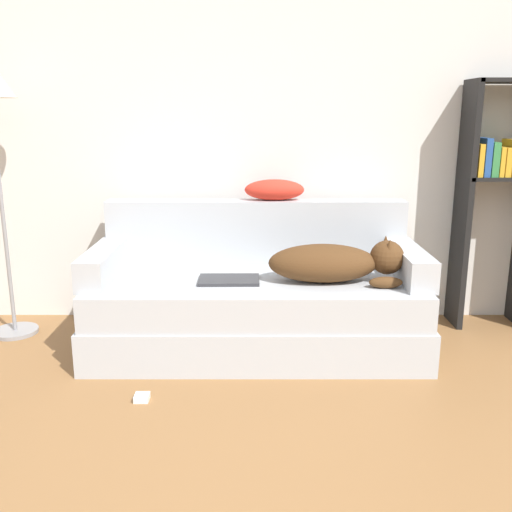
% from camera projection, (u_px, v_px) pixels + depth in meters
% --- Properties ---
extents(wall_back, '(6.94, 0.06, 2.70)m').
position_uv_depth(wall_back, '(271.00, 114.00, 3.64)').
color(wall_back, silver).
rests_on(wall_back, ground_plane).
extents(couch, '(1.91, 0.86, 0.43)m').
position_uv_depth(couch, '(256.00, 313.00, 3.35)').
color(couch, '#B2B7BC').
rests_on(couch, ground_plane).
extents(couch_backrest, '(1.87, 0.15, 0.39)m').
position_uv_depth(couch_backrest, '(256.00, 231.00, 3.59)').
color(couch_backrest, '#B2B7BC').
rests_on(couch_backrest, couch).
extents(couch_arm_left, '(0.15, 0.67, 0.17)m').
position_uv_depth(couch_arm_left, '(103.00, 263.00, 3.27)').
color(couch_arm_left, '#B2B7BC').
rests_on(couch_arm_left, couch).
extents(couch_arm_right, '(0.15, 0.67, 0.17)m').
position_uv_depth(couch_arm_right, '(409.00, 263.00, 3.27)').
color(couch_arm_right, '#B2B7BC').
rests_on(couch_arm_right, couch).
extents(dog, '(0.76, 0.30, 0.25)m').
position_uv_depth(dog, '(335.00, 262.00, 3.18)').
color(dog, '#513319').
rests_on(dog, couch).
extents(laptop, '(0.34, 0.21, 0.02)m').
position_uv_depth(laptop, '(229.00, 280.00, 3.21)').
color(laptop, '#2D2D30').
rests_on(laptop, couch).
extents(throw_pillow, '(0.37, 0.17, 0.13)m').
position_uv_depth(throw_pillow, '(274.00, 190.00, 3.55)').
color(throw_pillow, red).
rests_on(throw_pillow, couch_backrest).
extents(bookshelf, '(0.45, 0.26, 1.56)m').
position_uv_depth(bookshelf, '(496.00, 188.00, 3.57)').
color(bookshelf, black).
rests_on(bookshelf, ground_plane).
extents(power_adapter, '(0.07, 0.07, 0.03)m').
position_uv_depth(power_adapter, '(142.00, 398.00, 2.76)').
color(power_adapter, white).
rests_on(power_adapter, ground_plane).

